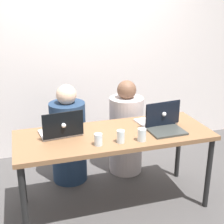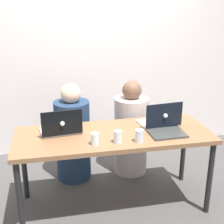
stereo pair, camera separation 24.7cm
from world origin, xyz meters
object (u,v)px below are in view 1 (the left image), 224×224
laptop_back_left (61,130)px  laptop_front_right (165,125)px  water_glass_right (142,136)px  water_glass_center (121,137)px  person_on_left (69,139)px  laptop_back_right (158,119)px  person_on_right (126,132)px  water_glass_left (98,140)px

laptop_back_left → laptop_front_right: laptop_back_left is taller
water_glass_right → water_glass_center: (-0.18, 0.02, -0.00)m
person_on_left → laptop_front_right: size_ratio=3.38×
laptop_back_right → laptop_front_right: laptop_back_right is taller
laptop_back_right → water_glass_right: (-0.30, -0.32, -0.01)m
laptop_back_left → water_glass_right: laptop_back_left is taller
laptop_back_left → laptop_front_right: (0.92, -0.17, 0.00)m
laptop_back_right → water_glass_right: 0.44m
laptop_front_right → water_glass_right: 0.32m
person_on_right → laptop_front_right: person_on_right is taller
laptop_back_left → water_glass_left: size_ratio=3.83×
water_glass_center → laptop_front_right: bearing=15.3°
person_on_right → water_glass_right: person_on_right is taller
person_on_right → water_glass_center: size_ratio=10.03×
water_glass_left → water_glass_center: (0.19, -0.00, 0.00)m
water_glass_right → water_glass_center: water_glass_right is taller
laptop_back_left → laptop_back_right: bearing=173.5°
person_on_left → laptop_back_left: bearing=70.7°
person_on_right → water_glass_center: person_on_right is taller
water_glass_right → water_glass_left: bearing=176.2°
laptop_back_right → laptop_back_left: bearing=-6.6°
laptop_back_left → water_glass_left: 0.39m
person_on_right → water_glass_center: bearing=81.7°
person_on_left → person_on_right: size_ratio=1.00×
laptop_back_left → water_glass_left: bearing=125.4°
person_on_right → laptop_back_left: (-0.79, -0.50, 0.33)m
person_on_right → laptop_back_left: bearing=46.9°
laptop_back_right → laptop_front_right: (-0.01, -0.17, -0.00)m
laptop_back_left → water_glass_right: (0.64, -0.32, -0.00)m
person_on_left → water_glass_left: person_on_left is taller
person_on_left → laptop_front_right: 1.08m
person_on_right → laptop_back_right: person_on_right is taller
laptop_front_right → water_glass_center: size_ratio=2.97×
water_glass_center → laptop_back_left: bearing=147.1°
person_on_left → person_on_right: bearing=175.7°
person_on_right → laptop_back_right: bearing=121.0°
laptop_back_left → person_on_left: bearing=-111.6°
laptop_front_right → water_glass_center: bearing=-166.4°
water_glass_left → water_glass_right: water_glass_right is taller
laptop_back_left → laptop_back_right: (0.93, 0.00, 0.00)m
laptop_back_right → water_glass_center: 0.57m
water_glass_right → water_glass_center: 0.18m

